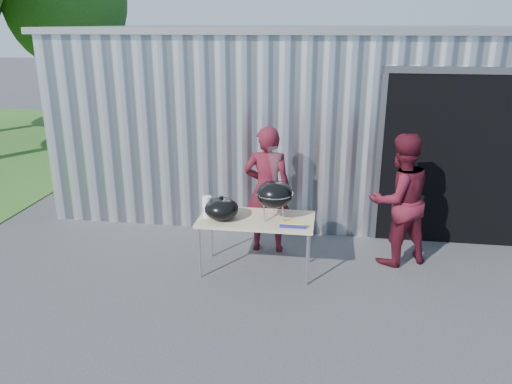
% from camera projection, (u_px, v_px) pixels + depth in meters
% --- Properties ---
extents(ground, '(80.00, 80.00, 0.00)m').
position_uv_depth(ground, '(219.00, 280.00, 6.45)').
color(ground, '#38383B').
extents(building, '(8.20, 6.20, 3.10)m').
position_uv_depth(building, '(310.00, 107.00, 10.12)').
color(building, silver).
rests_on(building, ground).
extents(folding_table, '(1.50, 0.75, 0.75)m').
position_uv_depth(folding_table, '(256.00, 221.00, 6.50)').
color(folding_table, tan).
rests_on(folding_table, ground).
extents(kettle_grill, '(0.47, 0.47, 0.95)m').
position_uv_depth(kettle_grill, '(275.00, 189.00, 6.31)').
color(kettle_grill, black).
rests_on(kettle_grill, folding_table).
extents(grill_lid, '(0.44, 0.44, 0.32)m').
position_uv_depth(grill_lid, '(222.00, 209.00, 6.41)').
color(grill_lid, black).
rests_on(grill_lid, folding_table).
extents(paper_towels, '(0.12, 0.12, 0.28)m').
position_uv_depth(paper_towels, '(207.00, 207.00, 6.49)').
color(paper_towels, white).
rests_on(paper_towels, folding_table).
extents(white_tub, '(0.20, 0.15, 0.10)m').
position_uv_depth(white_tub, '(219.00, 206.00, 6.76)').
color(white_tub, white).
rests_on(white_tub, folding_table).
extents(foil_box, '(0.32, 0.05, 0.06)m').
position_uv_depth(foil_box, '(292.00, 225.00, 6.18)').
color(foil_box, '#161995').
rests_on(foil_box, folding_table).
extents(person_cook, '(0.68, 0.45, 1.84)m').
position_uv_depth(person_cook, '(267.00, 190.00, 7.06)').
color(person_cook, '#4F101D').
rests_on(person_cook, ground).
extents(person_bystander, '(1.09, 1.00, 1.82)m').
position_uv_depth(person_bystander, '(399.00, 200.00, 6.69)').
color(person_bystander, '#4F101D').
rests_on(person_bystander, ground).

